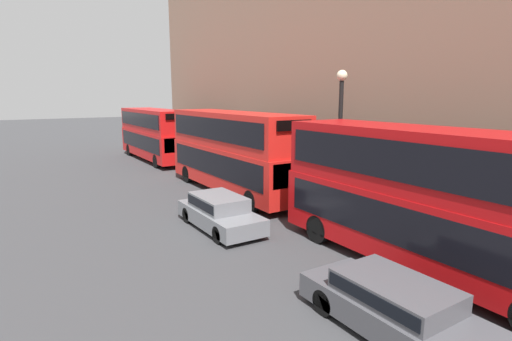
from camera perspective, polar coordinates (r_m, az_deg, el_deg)
The scene contains 6 objects.
bus_leading at distance 12.64m, azimuth 23.51°, elevation -3.19°, with size 2.59×10.14×4.25m.
bus_second_in_queue at distance 21.31m, azimuth -3.26°, elevation 3.13°, with size 2.59×10.57×4.32m.
bus_third_in_queue at distance 33.20m, azimuth -14.28°, elevation 5.33°, with size 2.59×10.46×4.09m.
car_dark_sedan at distance 9.68m, azimuth 19.47°, elevation -17.81°, with size 1.79×4.60×1.23m.
car_hatchback at distance 15.82m, azimuth -5.24°, elevation -5.79°, with size 1.78×4.38×1.33m.
street_lamp at distance 17.09m, azimuth 11.91°, elevation 6.00°, with size 0.44×0.44×6.20m.
Camera 1 is at (-8.67, -0.28, 5.19)m, focal length 28.00 mm.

